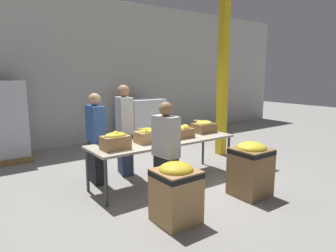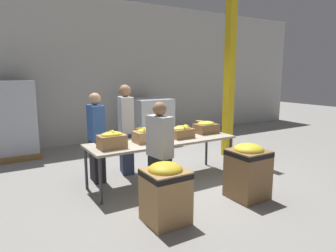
# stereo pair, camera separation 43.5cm
# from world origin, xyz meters

# --- Properties ---
(ground_plane) EXTENTS (30.00, 30.00, 0.00)m
(ground_plane) POSITION_xyz_m (0.00, 0.00, 0.00)
(ground_plane) COLOR gray
(wall_back) EXTENTS (16.00, 0.08, 4.00)m
(wall_back) POSITION_xyz_m (0.00, 3.81, 2.00)
(wall_back) COLOR #B7B7B2
(wall_back) RESTS_ON ground_plane
(sorting_table) EXTENTS (2.72, 0.85, 0.78)m
(sorting_table) POSITION_xyz_m (0.00, 0.00, 0.73)
(sorting_table) COLOR #B2A893
(sorting_table) RESTS_ON ground_plane
(banana_box_0) EXTENTS (0.43, 0.29, 0.29)m
(banana_box_0) POSITION_xyz_m (-1.00, -0.10, 0.91)
(banana_box_0) COLOR #A37A4C
(banana_box_0) RESTS_ON sorting_table
(banana_box_1) EXTENTS (0.45, 0.29, 0.27)m
(banana_box_1) POSITION_xyz_m (-0.32, 0.00, 0.90)
(banana_box_1) COLOR tan
(banana_box_1) RESTS_ON sorting_table
(banana_box_2) EXTENTS (0.41, 0.30, 0.24)m
(banana_box_2) POSITION_xyz_m (0.39, -0.03, 0.89)
(banana_box_2) COLOR olive
(banana_box_2) RESTS_ON sorting_table
(banana_box_3) EXTENTS (0.44, 0.33, 0.26)m
(banana_box_3) POSITION_xyz_m (1.05, 0.09, 0.90)
(banana_box_3) COLOR olive
(banana_box_3) RESTS_ON sorting_table
(volunteer_0) EXTENTS (0.26, 0.44, 1.55)m
(volunteer_0) POSITION_xyz_m (-0.52, -0.78, 0.77)
(volunteer_0) COLOR black
(volunteer_0) RESTS_ON ground_plane
(volunteer_1) EXTENTS (0.24, 0.44, 1.62)m
(volunteer_1) POSITION_xyz_m (-1.01, 0.64, 0.80)
(volunteer_1) COLOR black
(volunteer_1) RESTS_ON ground_plane
(volunteer_2) EXTENTS (0.33, 0.51, 1.74)m
(volunteer_2) POSITION_xyz_m (-0.37, 0.79, 0.87)
(volunteer_2) COLOR #2D3856
(volunteer_2) RESTS_ON ground_plane
(donation_bin_0) EXTENTS (0.54, 0.54, 0.82)m
(donation_bin_0) POSITION_xyz_m (-0.75, -1.33, 0.43)
(donation_bin_0) COLOR #A37A4C
(donation_bin_0) RESTS_ON ground_plane
(donation_bin_1) EXTENTS (0.55, 0.55, 0.88)m
(donation_bin_1) POSITION_xyz_m (0.76, -1.33, 0.47)
(donation_bin_1) COLOR olive
(donation_bin_1) RESTS_ON ground_plane
(support_pillar) EXTENTS (0.19, 0.19, 4.00)m
(support_pillar) POSITION_xyz_m (2.22, 0.73, 2.00)
(support_pillar) COLOR gold
(support_pillar) RESTS_ON ground_plane
(pallet_stack_0) EXTENTS (1.13, 1.13, 1.25)m
(pallet_stack_0) POSITION_xyz_m (1.31, 2.94, 0.61)
(pallet_stack_0) COLOR olive
(pallet_stack_0) RESTS_ON ground_plane
(pallet_stack_1) EXTENTS (0.95, 0.95, 1.79)m
(pallet_stack_1) POSITION_xyz_m (-2.12, 3.17, 0.89)
(pallet_stack_1) COLOR olive
(pallet_stack_1) RESTS_ON ground_plane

